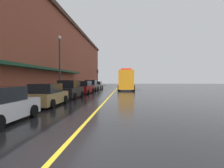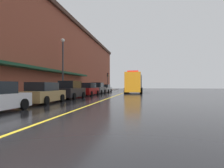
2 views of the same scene
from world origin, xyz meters
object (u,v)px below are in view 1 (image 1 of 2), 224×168
Objects in this scene: street_lamp_left at (60,59)px; utility_truck at (126,80)px; parking_meter_0 at (47,89)px; traffic_light_near at (98,75)px; parked_car_2 at (70,90)px; parked_car_5 at (97,85)px; parking_meter_1 at (86,84)px; parking_meter_2 at (11,94)px; parked_car_1 at (47,95)px; parked_car_4 at (91,86)px; parked_car_3 at (84,88)px.

utility_truck is at bearing 56.42° from street_lamp_left.
parking_meter_0 is 6.01m from street_lamp_left.
parked_car_2 is at bearing -87.35° from traffic_light_near.
parking_meter_1 is (-1.50, -3.48, 0.33)m from parked_car_5.
parking_meter_0 is 16.74m from parking_meter_1.
utility_truck is at bearing 1.25° from parking_meter_1.
parking_meter_0 and parking_meter_2 have the same top height.
utility_truck is at bearing 71.71° from parking_meter_2.
parked_car_1 is 0.96× the size of parked_car_5.
parked_car_4 reaches higher than parked_car_1.
parked_car_3 is (0.12, 11.89, 0.04)m from parked_car_1.
parked_car_3 is 1.06× the size of parked_car_5.
parked_car_2 reaches higher than parking_meter_2.
parked_car_1 is 11.89m from parked_car_3.
parked_car_5 is 15.84m from street_lamp_left.
parking_meter_2 is (-1.50, -25.50, 0.33)m from parked_car_5.
parked_car_4 is 15.77m from traffic_light_near.
street_lamp_left reaches higher than parked_car_3.
utility_truck reaches higher than parking_meter_2.
parked_car_2 reaches higher than parked_car_3.
traffic_light_near reaches higher than parked_car_3.
parking_meter_0 and parking_meter_1 have the same top height.
parked_car_1 is 1.01× the size of parked_car_2.
parked_car_2 is 6.25m from parked_car_3.
street_lamp_left is (-0.60, 4.96, 3.34)m from parking_meter_0.
parked_car_2 is 0.63× the size of street_lamp_left.
parked_car_1 is 3.38m from parking_meter_0.
utility_truck is at bearing -70.29° from parked_car_4.
parked_car_2 is at bearing -179.56° from parked_car_3.
parked_car_2 is 0.56× the size of utility_truck.
parking_meter_1 is at bearing 90.00° from parking_meter_2.
street_lamp_left is 1.61× the size of traffic_light_near.
parked_car_5 is (0.15, 17.66, -0.13)m from parked_car_2.
parked_car_2 is at bearing -0.41° from parked_car_1.
utility_truck reaches higher than parking_meter_0.
parked_car_2 is (-0.02, 5.64, 0.09)m from parked_car_1.
parking_meter_2 is at bearing -90.00° from parking_meter_0.
parking_meter_2 is (-1.35, -7.83, 0.19)m from parked_car_2.
utility_truck is 23.37m from parking_meter_2.
parked_car_2 is at bearing -22.16° from utility_truck.
street_lamp_left is (-1.97, 8.04, 3.63)m from parked_car_1.
utility_truck is 5.88× the size of parking_meter_2.
parking_meter_1 is (-1.49, 7.93, 0.25)m from parked_car_3.
traffic_light_near reaches higher than parked_car_5.
parking_meter_1 is 0.19× the size of street_lamp_left.
parked_car_1 is 1.03× the size of parked_car_4.
parking_meter_2 is 0.19× the size of street_lamp_left.
parked_car_2 is 27.91m from traffic_light_near.
parking_meter_2 is 35.68m from traffic_light_near.
parking_meter_0 is (-7.33, -16.90, -0.73)m from utility_truck.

